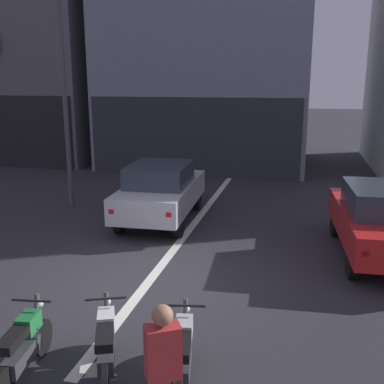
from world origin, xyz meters
name	(u,v)px	position (x,y,z in m)	size (l,w,h in m)	color
ground_plane	(146,285)	(0.00, 0.00, 0.00)	(120.00, 120.00, 0.00)	#2B2B30
lane_centre_line	(209,205)	(0.00, 6.00, 0.00)	(0.20, 18.00, 0.01)	silver
car_silver_crossing_near	(161,190)	(-0.95, 4.05, 0.89)	(1.95, 4.18, 1.64)	black
car_red_parked_kerbside	(382,219)	(4.57, 2.60, 0.89)	(2.03, 4.21, 1.64)	black
street_lamp	(63,76)	(-4.17, 4.87, 3.96)	(0.36, 0.36, 6.47)	#47474C
motorcycle_green_row_leftmost	(24,347)	(-0.60, -3.06, 0.46)	(0.55, 1.66, 0.98)	black
motorcycle_white_row_left_mid	(106,345)	(0.42, -2.75, 0.46)	(0.74, 1.57, 0.98)	black
motorcycle_silver_row_centre	(183,354)	(1.45, -2.70, 0.46)	(0.55, 1.65, 0.98)	black
person_by_motorcycles	(163,377)	(1.52, -3.73, 0.86)	(0.42, 0.37, 1.67)	#23232D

